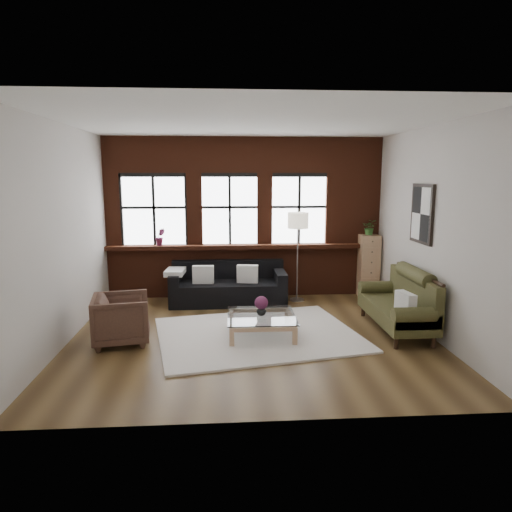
{
  "coord_description": "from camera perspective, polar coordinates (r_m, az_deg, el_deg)",
  "views": [
    {
      "loc": [
        -0.41,
        -6.72,
        2.44
      ],
      "look_at": [
        0.1,
        0.6,
        1.15
      ],
      "focal_mm": 32.0,
      "sensor_mm": 36.0,
      "label": 1
    }
  ],
  "objects": [
    {
      "name": "wall_right",
      "position": [
        7.47,
        21.08,
        2.84
      ],
      "size": [
        0.0,
        5.0,
        5.0
      ],
      "primitive_type": "plane",
      "rotation": [
        1.57,
        0.0,
        -1.57
      ],
      "color": "beige",
      "rests_on": "ground"
    },
    {
      "name": "vintage_settee",
      "position": [
        7.61,
        17.11,
        -5.37
      ],
      "size": [
        0.81,
        1.82,
        0.97
      ],
      "primitive_type": null,
      "color": "#3B391B",
      "rests_on": "floor"
    },
    {
      "name": "window_left",
      "position": [
        9.3,
        -12.61,
        5.48
      ],
      "size": [
        1.38,
        0.1,
        1.5
      ],
      "primitive_type": null,
      "color": "black",
      "rests_on": "brick_backwall"
    },
    {
      "name": "dark_sofa",
      "position": [
        8.86,
        -3.49,
        -3.35
      ],
      "size": [
        2.22,
        0.9,
        0.8
      ],
      "primitive_type": null,
      "color": "black",
      "rests_on": "floor"
    },
    {
      "name": "pillow_a",
      "position": [
        8.73,
        -6.62,
        -2.31
      ],
      "size": [
        0.41,
        0.17,
        0.34
      ],
      "primitive_type": "cube",
      "rotation": [
        0.0,
        0.0,
        -0.08
      ],
      "color": "silver",
      "rests_on": "dark_sofa"
    },
    {
      "name": "vase",
      "position": [
        7.02,
        0.67,
        -6.8
      ],
      "size": [
        0.19,
        0.19,
        0.16
      ],
      "primitive_type": "imported",
      "rotation": [
        0.0,
        0.0,
        0.29
      ],
      "color": "#B2B2B2",
      "rests_on": "coffee_table"
    },
    {
      "name": "ceiling",
      "position": [
        6.78,
        -0.52,
        16.4
      ],
      "size": [
        5.5,
        5.5,
        0.0
      ],
      "primitive_type": "plane",
      "rotation": [
        3.14,
        0.0,
        0.0
      ],
      "color": "white",
      "rests_on": "ground"
    },
    {
      "name": "wall_back",
      "position": [
        9.27,
        -1.43,
        4.77
      ],
      "size": [
        5.5,
        0.0,
        5.5
      ],
      "primitive_type": "plane",
      "rotation": [
        1.57,
        0.0,
        0.0
      ],
      "color": "beige",
      "rests_on": "ground"
    },
    {
      "name": "coffee_table",
      "position": [
        7.1,
        0.67,
        -8.73
      ],
      "size": [
        1.05,
        1.05,
        0.35
      ],
      "primitive_type": null,
      "rotation": [
        0.0,
        0.0,
        -0.01
      ],
      "color": "tan",
      "rests_on": "shag_rug"
    },
    {
      "name": "drawer_chest",
      "position": [
        9.61,
        13.84,
        -1.17
      ],
      "size": [
        0.39,
        0.39,
        1.26
      ],
      "primitive_type": "cube",
      "color": "tan",
      "rests_on": "floor"
    },
    {
      "name": "flowers",
      "position": [
        6.99,
        0.67,
        -5.87
      ],
      "size": [
        0.21,
        0.21,
        0.21
      ],
      "primitive_type": "sphere",
      "color": "#642248",
      "rests_on": "vase"
    },
    {
      "name": "pillow_settee",
      "position": [
        7.05,
        18.16,
        -5.71
      ],
      "size": [
        0.2,
        0.4,
        0.34
      ],
      "primitive_type": "cube",
      "rotation": [
        0.0,
        0.0,
        0.17
      ],
      "color": "silver",
      "rests_on": "vintage_settee"
    },
    {
      "name": "brick_backwall",
      "position": [
        9.21,
        -1.41,
        4.74
      ],
      "size": [
        5.5,
        0.12,
        3.2
      ],
      "primitive_type": null,
      "color": "#532313",
      "rests_on": "floor"
    },
    {
      "name": "window_mid",
      "position": [
        9.2,
        -3.3,
        5.65
      ],
      "size": [
        1.38,
        0.1,
        1.5
      ],
      "primitive_type": null,
      "color": "black",
      "rests_on": "brick_backwall"
    },
    {
      "name": "wall_left",
      "position": [
        7.17,
        -23.02,
        2.44
      ],
      "size": [
        0.0,
        5.0,
        5.0
      ],
      "primitive_type": "plane",
      "rotation": [
        1.57,
        0.0,
        1.57
      ],
      "color": "beige",
      "rests_on": "ground"
    },
    {
      "name": "floor",
      "position": [
        7.17,
        -0.47,
        -9.95
      ],
      "size": [
        5.5,
        5.5,
        0.0
      ],
      "primitive_type": "plane",
      "color": "#4D361C",
      "rests_on": "ground"
    },
    {
      "name": "sill_plant",
      "position": [
        9.21,
        -11.88,
        2.36
      ],
      "size": [
        0.22,
        0.2,
        0.35
      ],
      "primitive_type": "imported",
      "rotation": [
        0.0,
        0.0,
        0.26
      ],
      "color": "#642248",
      "rests_on": "sill_ledge"
    },
    {
      "name": "armchair",
      "position": [
        7.06,
        -16.46,
        -7.56
      ],
      "size": [
        0.93,
        0.91,
        0.73
      ],
      "primitive_type": "imported",
      "rotation": [
        0.0,
        0.0,
        1.75
      ],
      "color": "#462D23",
      "rests_on": "floor"
    },
    {
      "name": "wall_front",
      "position": [
        4.33,
        1.51,
        -1.26
      ],
      "size": [
        5.5,
        0.0,
        5.5
      ],
      "primitive_type": "plane",
      "rotation": [
        -1.57,
        0.0,
        0.0
      ],
      "color": "beige",
      "rests_on": "ground"
    },
    {
      "name": "sill_ledge",
      "position": [
        9.19,
        -1.37,
        1.21
      ],
      "size": [
        5.5,
        0.3,
        0.08
      ],
      "primitive_type": "cube",
      "color": "#532313",
      "rests_on": "brick_backwall"
    },
    {
      "name": "pillow_b",
      "position": [
        8.73,
        -1.07,
        -2.25
      ],
      "size": [
        0.42,
        0.21,
        0.34
      ],
      "primitive_type": "cube",
      "rotation": [
        0.0,
        0.0,
        -0.19
      ],
      "color": "silver",
      "rests_on": "dark_sofa"
    },
    {
      "name": "window_right",
      "position": [
        9.32,
        5.38,
        5.68
      ],
      "size": [
        1.38,
        0.1,
        1.5
      ],
      "primitive_type": null,
      "color": "black",
      "rests_on": "brick_backwall"
    },
    {
      "name": "floor_lamp",
      "position": [
        8.94,
        5.21,
        0.32
      ],
      "size": [
        0.4,
        0.4,
        1.89
      ],
      "primitive_type": null,
      "color": "#A5A5A8",
      "rests_on": "floor"
    },
    {
      "name": "shag_rug",
      "position": [
        7.19,
        0.2,
        -9.75
      ],
      "size": [
        3.4,
        2.89,
        0.03
      ],
      "primitive_type": "cube",
      "rotation": [
        0.0,
        0.0,
        0.2
      ],
      "color": "silver",
      "rests_on": "floor"
    },
    {
      "name": "potted_plant_top",
      "position": [
        9.49,
        14.04,
        3.52
      ],
      "size": [
        0.35,
        0.33,
        0.31
      ],
      "primitive_type": "imported",
      "rotation": [
        0.0,
        0.0,
        -0.34
      ],
      "color": "#2D5923",
      "rests_on": "drawer_chest"
    },
    {
      "name": "wall_poster",
      "position": [
        7.71,
        20.06,
        4.98
      ],
      "size": [
        0.05,
        0.74,
        0.94
      ],
      "primitive_type": null,
      "color": "black",
      "rests_on": "wall_right"
    }
  ]
}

